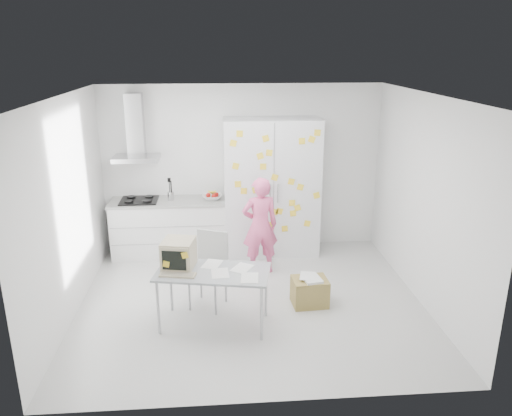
{
  "coord_description": "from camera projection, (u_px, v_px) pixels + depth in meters",
  "views": [
    {
      "loc": [
        -0.41,
        -5.95,
        3.26
      ],
      "look_at": [
        0.13,
        0.76,
        1.06
      ],
      "focal_mm": 35.0,
      "sensor_mm": 36.0,
      "label": 1
    }
  ],
  "objects": [
    {
      "name": "ceiling",
      "position": [
        250.0,
        96.0,
        5.84
      ],
      "size": [
        4.5,
        4.0,
        0.02
      ],
      "primitive_type": "cube",
      "color": "white",
      "rests_on": "walls"
    },
    {
      "name": "desk",
      "position": [
        191.0,
        262.0,
        5.94
      ],
      "size": [
        1.43,
        0.91,
        1.06
      ],
      "rotation": [
        0.0,
        0.0,
        -0.19
      ],
      "color": "#989DA2",
      "rests_on": "ground"
    },
    {
      "name": "walls",
      "position": [
        247.0,
        190.0,
        6.94
      ],
      "size": [
        4.52,
        4.01,
        2.7
      ],
      "color": "white",
      "rests_on": "ground"
    },
    {
      "name": "chair",
      "position": [
        210.0,
        265.0,
        6.46
      ],
      "size": [
        0.58,
        0.58,
        0.98
      ],
      "rotation": [
        0.0,
        0.0,
        -0.39
      ],
      "color": "#AAAAA8",
      "rests_on": "ground"
    },
    {
      "name": "tall_cabinet",
      "position": [
        271.0,
        188.0,
        7.96
      ],
      "size": [
        1.5,
        0.68,
        2.2
      ],
      "color": "silver",
      "rests_on": "ground"
    },
    {
      "name": "person",
      "position": [
        260.0,
        226.0,
        7.33
      ],
      "size": [
        0.58,
        0.42,
        1.47
      ],
      "primitive_type": "imported",
      "rotation": [
        0.0,
        0.0,
        3.28
      ],
      "color": "pink",
      "rests_on": "ground"
    },
    {
      "name": "range_hood",
      "position": [
        136.0,
        134.0,
        7.69
      ],
      "size": [
        0.7,
        0.48,
        1.01
      ],
      "color": "silver",
      "rests_on": "walls"
    },
    {
      "name": "floor",
      "position": [
        251.0,
        302.0,
        6.68
      ],
      "size": [
        4.5,
        4.0,
        0.02
      ],
      "primitive_type": "cube",
      "color": "silver",
      "rests_on": "ground"
    },
    {
      "name": "counter_run",
      "position": [
        170.0,
        227.0,
        8.05
      ],
      "size": [
        1.84,
        0.63,
        1.28
      ],
      "color": "white",
      "rests_on": "ground"
    },
    {
      "name": "cardboard_box",
      "position": [
        310.0,
        291.0,
        6.54
      ],
      "size": [
        0.48,
        0.39,
        0.4
      ],
      "rotation": [
        0.0,
        0.0,
        0.07
      ],
      "color": "olive",
      "rests_on": "ground"
    }
  ]
}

